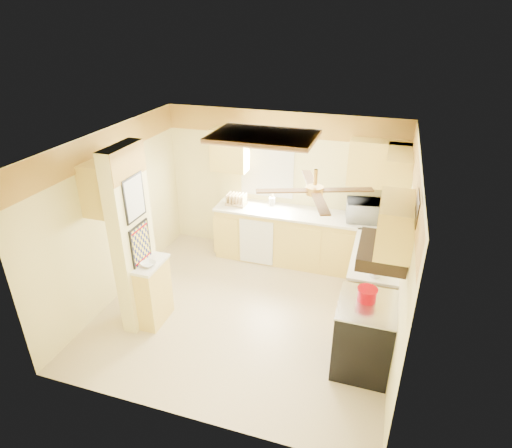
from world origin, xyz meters
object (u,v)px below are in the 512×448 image
(dutch_oven, at_px, (367,294))
(kettle, at_px, (376,270))
(bowl, at_px, (148,264))
(stove, at_px, (364,335))
(microwave, at_px, (366,211))

(dutch_oven, distance_m, kettle, 0.50)
(bowl, bearing_deg, dutch_oven, 2.82)
(bowl, bearing_deg, kettle, 12.69)
(stove, height_order, bowl, bowl)
(microwave, relative_size, dutch_oven, 2.52)
(dutch_oven, xyz_separation_m, kettle, (0.06, 0.50, 0.04))
(bowl, distance_m, kettle, 2.89)
(bowl, xyz_separation_m, kettle, (2.82, 0.63, 0.07))
(bowl, relative_size, kettle, 0.96)
(stove, height_order, dutch_oven, dutch_oven)
(stove, distance_m, bowl, 2.83)
(bowl, bearing_deg, stove, 1.39)
(microwave, bearing_deg, stove, 87.19)
(stove, relative_size, dutch_oven, 3.90)
(dutch_oven, relative_size, kettle, 1.18)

